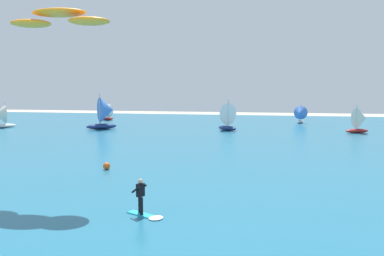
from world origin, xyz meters
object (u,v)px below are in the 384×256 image
at_px(kite, 59,18).
at_px(sailboat_near_shore, 106,113).
at_px(sailboat_outermost, 1,116).
at_px(sailboat_heeled_over, 106,112).
at_px(marker_buoy, 107,166).
at_px(kitesurfer, 144,202).
at_px(sailboat_mid_right, 225,116).
at_px(sailboat_far_left, 300,114).
at_px(sailboat_anchored_offshore, 360,120).

xyz_separation_m(kite, sailboat_near_shore, (-14.68, 34.79, -7.05)).
xyz_separation_m(sailboat_outermost, sailboat_heeled_over, (8.72, 19.59, -0.14)).
bearing_deg(sailboat_heeled_over, sailboat_near_shore, -63.99).
bearing_deg(marker_buoy, kitesurfer, -55.22).
relative_size(kitesurfer, sailboat_mid_right, 0.44).
distance_m(sailboat_heeled_over, sailboat_mid_right, 30.58).
height_order(sailboat_far_left, sailboat_mid_right, sailboat_mid_right).
xyz_separation_m(sailboat_mid_right, sailboat_near_shore, (-18.30, -2.55, 0.45)).
xyz_separation_m(kitesurfer, sailboat_outermost, (-37.72, 35.47, 1.28)).
height_order(kitesurfer, kite, kite).
relative_size(sailboat_far_left, sailboat_anchored_offshore, 0.91).
xyz_separation_m(sailboat_far_left, sailboat_near_shore, (-29.93, -18.86, 0.90)).
relative_size(kite, sailboat_far_left, 1.61).
height_order(sailboat_anchored_offshore, marker_buoy, sailboat_anchored_offshore).
height_order(sailboat_mid_right, marker_buoy, sailboat_mid_right).
height_order(kite, marker_buoy, kite).
height_order(kite, sailboat_mid_right, kite).
distance_m(kitesurfer, kite, 11.13).
bearing_deg(kite, marker_buoy, 94.21).
bearing_deg(kite, sailboat_outermost, 134.40).
xyz_separation_m(kitesurfer, sailboat_near_shore, (-20.55, 37.71, 1.95)).
relative_size(kitesurfer, sailboat_near_shore, 0.36).
bearing_deg(sailboat_near_shore, sailboat_heeled_over, 116.01).
distance_m(sailboat_heeled_over, sailboat_anchored_offshore, 48.04).
xyz_separation_m(sailboat_far_left, sailboat_mid_right, (-11.63, -16.31, 0.45)).
bearing_deg(sailboat_outermost, kitesurfer, -43.24).
height_order(kite, sailboat_outermost, kite).
bearing_deg(sailboat_anchored_offshore, kitesurfer, -112.50).
bearing_deg(marker_buoy, sailboat_near_shore, 116.44).
bearing_deg(kitesurfer, sailboat_far_left, 80.58).
relative_size(kitesurfer, sailboat_heeled_over, 0.53).
xyz_separation_m(sailboat_heeled_over, sailboat_near_shore, (8.46, -17.34, 0.81)).
height_order(sailboat_near_shore, sailboat_anchored_offshore, sailboat_near_shore).
bearing_deg(sailboat_near_shore, sailboat_mid_right, 7.94).
bearing_deg(sailboat_far_left, marker_buoy, -108.30).
bearing_deg(kitesurfer, sailboat_near_shore, 118.58).
bearing_deg(sailboat_mid_right, sailboat_far_left, 54.51).
bearing_deg(kite, sailboat_heeled_over, 113.94).
height_order(sailboat_far_left, sailboat_heeled_over, sailboat_heeled_over).
bearing_deg(kitesurfer, sailboat_outermost, 136.76).
bearing_deg(marker_buoy, sailboat_far_left, 71.70).
bearing_deg(sailboat_far_left, sailboat_heeled_over, -177.74).
distance_m(kitesurfer, sailboat_mid_right, 40.36).
xyz_separation_m(kitesurfer, marker_buoy, (-6.32, 9.09, -0.34)).
relative_size(sailboat_far_left, sailboat_heeled_over, 0.95).
height_order(kitesurfer, marker_buoy, kitesurfer).
bearing_deg(sailboat_anchored_offshore, sailboat_mid_right, -179.26).
bearing_deg(marker_buoy, sailboat_heeled_over, 116.27).
distance_m(sailboat_heeled_over, marker_buoy, 51.28).
relative_size(sailboat_heeled_over, sailboat_mid_right, 0.83).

